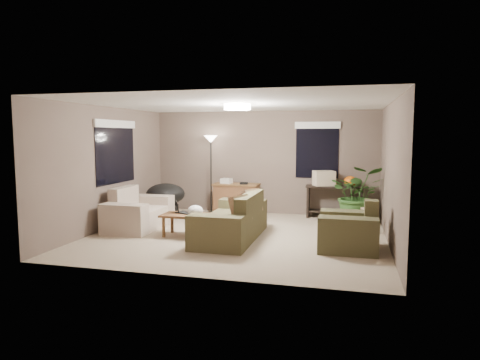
% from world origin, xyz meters
% --- Properties ---
extents(room_shell, '(5.50, 5.50, 5.50)m').
position_xyz_m(room_shell, '(0.00, 0.00, 1.25)').
color(room_shell, gray).
rests_on(room_shell, ground).
extents(main_sofa, '(0.95, 2.20, 0.85)m').
position_xyz_m(main_sofa, '(-0.02, -0.25, 0.29)').
color(main_sofa, '#48442B').
rests_on(main_sofa, ground).
extents(throw_pillows, '(0.39, 1.40, 0.47)m').
position_xyz_m(throw_pillows, '(0.24, -0.25, 0.65)').
color(throw_pillows, '#8C7251').
rests_on(throw_pillows, main_sofa).
extents(loveseat, '(0.90, 1.60, 0.85)m').
position_xyz_m(loveseat, '(-2.17, 0.12, 0.30)').
color(loveseat, beige).
rests_on(loveseat, ground).
extents(armchair, '(0.95, 1.00, 0.85)m').
position_xyz_m(armchair, '(2.07, -0.50, 0.30)').
color(armchair, '#4D4B2E').
rests_on(armchair, ground).
extents(coffee_table, '(1.00, 0.55, 0.42)m').
position_xyz_m(coffee_table, '(-0.89, -0.28, 0.36)').
color(coffee_table, brown).
rests_on(coffee_table, ground).
extents(laptop, '(0.43, 0.33, 0.24)m').
position_xyz_m(laptop, '(-1.06, -0.18, 0.48)').
color(laptop, black).
rests_on(laptop, coffee_table).
extents(plastic_bag, '(0.38, 0.36, 0.21)m').
position_xyz_m(plastic_bag, '(-0.69, -0.43, 0.52)').
color(plastic_bag, white).
rests_on(plastic_bag, coffee_table).
extents(desk, '(1.10, 0.50, 0.75)m').
position_xyz_m(desk, '(-0.59, 2.14, 0.38)').
color(desk, brown).
rests_on(desk, ground).
extents(desk_papers, '(0.70, 0.30, 0.12)m').
position_xyz_m(desk_papers, '(-0.74, 2.13, 0.80)').
color(desk_papers, silver).
rests_on(desk_papers, desk).
extents(console_table, '(1.30, 0.40, 0.75)m').
position_xyz_m(console_table, '(1.73, 2.26, 0.44)').
color(console_table, black).
rests_on(console_table, ground).
extents(pumpkin, '(0.33, 0.33, 0.24)m').
position_xyz_m(pumpkin, '(2.08, 2.26, 0.87)').
color(pumpkin, orange).
rests_on(pumpkin, console_table).
extents(cardboard_box, '(0.56, 0.50, 0.34)m').
position_xyz_m(cardboard_box, '(1.48, 2.26, 0.92)').
color(cardboard_box, beige).
rests_on(cardboard_box, console_table).
extents(papasan_chair, '(0.98, 0.98, 0.80)m').
position_xyz_m(papasan_chair, '(-2.09, 1.35, 0.47)').
color(papasan_chair, black).
rests_on(papasan_chair, ground).
extents(floor_lamp, '(0.32, 0.32, 1.91)m').
position_xyz_m(floor_lamp, '(-1.23, 2.11, 1.60)').
color(floor_lamp, black).
rests_on(floor_lamp, ground).
extents(ceiling_fixture, '(0.50, 0.50, 0.10)m').
position_xyz_m(ceiling_fixture, '(0.00, 0.00, 2.44)').
color(ceiling_fixture, white).
rests_on(ceiling_fixture, room_shell).
extents(houseplant, '(1.14, 1.26, 0.99)m').
position_xyz_m(houseplant, '(2.25, 1.75, 0.49)').
color(houseplant, '#2D5923').
rests_on(houseplant, ground).
extents(cat_scratching_post, '(0.32, 0.32, 0.50)m').
position_xyz_m(cat_scratching_post, '(2.40, 0.77, 0.21)').
color(cat_scratching_post, tan).
rests_on(cat_scratching_post, ground).
extents(window_left, '(0.05, 1.56, 1.33)m').
position_xyz_m(window_left, '(-2.73, 0.30, 1.78)').
color(window_left, black).
rests_on(window_left, room_shell).
extents(window_back, '(1.06, 0.05, 1.33)m').
position_xyz_m(window_back, '(1.30, 2.48, 1.79)').
color(window_back, black).
rests_on(window_back, room_shell).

